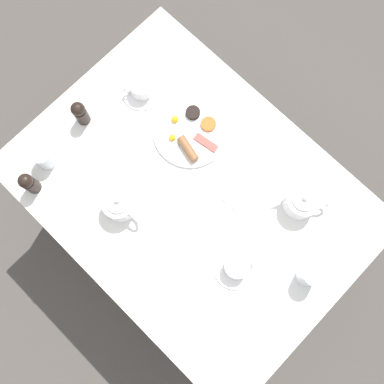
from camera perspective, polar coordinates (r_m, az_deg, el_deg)
name	(u,v)px	position (r m, az deg, el deg)	size (l,w,h in m)	color
ground_plane	(192,224)	(2.31, 0.00, -4.09)	(8.00, 8.00, 0.00)	#4C4742
table	(192,197)	(1.65, 0.00, -0.67)	(0.89, 1.21, 0.74)	white
breakfast_plate	(190,133)	(1.64, -0.27, 7.56)	(0.27, 0.27, 0.04)	white
teapot_near	(120,204)	(1.55, -9.17, -1.51)	(0.12, 0.20, 0.11)	white
teapot_far	(302,201)	(1.58, 13.78, -1.17)	(0.13, 0.17, 0.11)	white
teacup_with_saucer_left	(141,88)	(1.69, -6.47, 12.95)	(0.15, 0.15, 0.07)	white
teacup_with_saucer_right	(237,267)	(1.53, 5.68, -9.42)	(0.15, 0.15, 0.07)	white
water_glass_tall	(310,275)	(1.54, 14.71, -10.19)	(0.07, 0.07, 0.11)	white
water_glass_short	(44,157)	(1.65, -18.29, 4.20)	(0.07, 0.07, 0.09)	white
pepper_grinder	(80,113)	(1.65, -14.03, 9.73)	(0.05, 0.05, 0.12)	black
salt_grinder	(29,183)	(1.63, -20.02, 1.06)	(0.05, 0.05, 0.12)	black
fork_by_plate	(266,148)	(1.65, 9.42, 5.53)	(0.17, 0.06, 0.00)	silver
knife_by_plate	(171,298)	(1.55, -2.67, -13.33)	(0.06, 0.20, 0.00)	silver
spoon_for_tea	(230,351)	(1.56, 4.85, -19.45)	(0.05, 0.17, 0.00)	silver
fork_spare	(234,208)	(1.58, 5.33, -2.02)	(0.02, 0.18, 0.00)	silver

